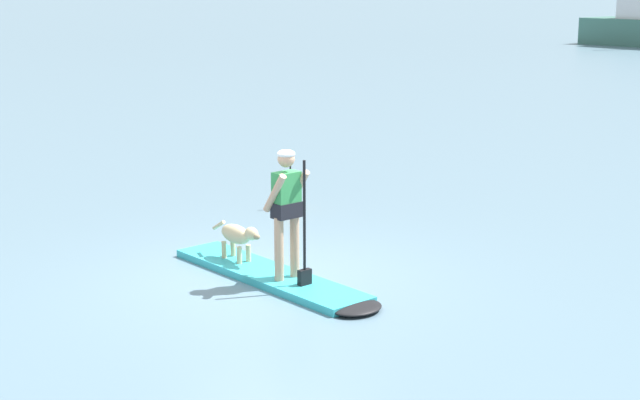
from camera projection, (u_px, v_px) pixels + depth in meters
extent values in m
plane|color=slate|center=(269.00, 279.00, 12.58)|extent=(400.00, 400.00, 0.00)
cube|color=#33B2BF|center=(269.00, 275.00, 12.57)|extent=(3.41, 1.07, 0.10)
ellipsoid|color=black|center=(356.00, 307.00, 11.34)|extent=(0.63, 0.74, 0.10)
cylinder|color=tan|center=(295.00, 245.00, 12.27)|extent=(0.12, 0.12, 0.83)
cylinder|color=tan|center=(279.00, 249.00, 12.10)|extent=(0.12, 0.12, 0.83)
cube|color=black|center=(287.00, 210.00, 12.07)|extent=(0.26, 0.38, 0.20)
cube|color=#338C4C|center=(286.00, 194.00, 12.03)|extent=(0.24, 0.36, 0.57)
sphere|color=tan|center=(286.00, 159.00, 11.92)|extent=(0.22, 0.22, 0.22)
ellipsoid|color=white|center=(286.00, 154.00, 11.91)|extent=(0.23, 0.23, 0.11)
cylinder|color=tan|center=(298.00, 189.00, 12.14)|extent=(0.43, 0.13, 0.54)
cylinder|color=tan|center=(275.00, 193.00, 11.89)|extent=(0.43, 0.13, 0.54)
cylinder|color=black|center=(304.00, 223.00, 11.84)|extent=(0.04, 0.04, 1.60)
cube|color=black|center=(305.00, 277.00, 12.00)|extent=(0.10, 0.19, 0.20)
ellipsoid|color=#CCB78C|center=(236.00, 234.00, 13.01)|extent=(0.61, 0.28, 0.26)
ellipsoid|color=#CCB78C|center=(251.00, 234.00, 12.73)|extent=(0.24, 0.18, 0.18)
ellipsoid|color=gray|center=(256.00, 237.00, 12.65)|extent=(0.13, 0.09, 0.08)
cylinder|color=#CCB78C|center=(219.00, 225.00, 13.29)|extent=(0.27, 0.08, 0.18)
cylinder|color=#CCB78C|center=(248.00, 253.00, 12.98)|extent=(0.07, 0.07, 0.24)
cylinder|color=#CCB78C|center=(239.00, 255.00, 12.88)|extent=(0.07, 0.07, 0.24)
cylinder|color=#CCB78C|center=(233.00, 248.00, 13.24)|extent=(0.07, 0.07, 0.24)
cylinder|color=#CCB78C|center=(224.00, 250.00, 13.14)|extent=(0.07, 0.07, 0.24)
sphere|color=orange|center=(291.00, 198.00, 16.37)|extent=(0.36, 0.36, 0.36)
cylinder|color=black|center=(290.00, 174.00, 16.27)|extent=(0.03, 0.03, 0.50)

